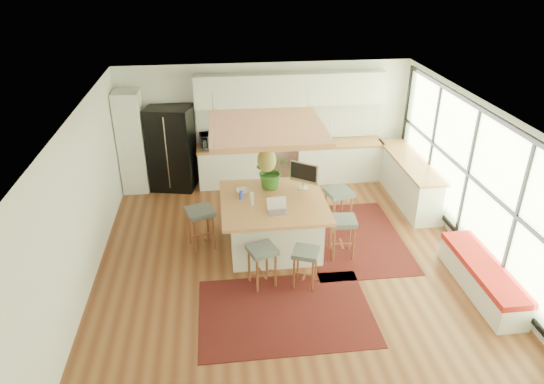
{
  "coord_description": "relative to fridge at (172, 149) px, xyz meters",
  "views": [
    {
      "loc": [
        -1.1,
        -7.05,
        4.95
      ],
      "look_at": [
        -0.2,
        0.5,
        1.1
      ],
      "focal_mm": 32.24,
      "sensor_mm": 36.0,
      "label": 1
    }
  ],
  "objects": [
    {
      "name": "island_plant",
      "position": [
        1.96,
        -2.17,
        0.27
      ],
      "size": [
        0.72,
        0.77,
        0.53
      ],
      "primitive_type": "imported",
      "rotation": [
        0.0,
        0.0,
        0.16
      ],
      "color": "#1E4C19",
      "rests_on": "island"
    },
    {
      "name": "wall_front",
      "position": [
        2.11,
        -6.7,
        0.42
      ],
      "size": [
        6.5,
        0.0,
        6.5
      ],
      "primitive_type": "plane",
      "rotation": [
        -1.57,
        0.0,
        0.0
      ],
      "color": "white",
      "rests_on": "ground"
    },
    {
      "name": "island",
      "position": [
        1.94,
        -2.7,
        -0.46
      ],
      "size": [
        1.85,
        1.85,
        0.93
      ],
      "primitive_type": null,
      "color": "#B06D3E",
      "rests_on": "floor"
    },
    {
      "name": "ceiling",
      "position": [
        2.11,
        -3.2,
        1.78
      ],
      "size": [
        7.0,
        7.0,
        0.0
      ],
      "primitive_type": "plane",
      "rotation": [
        3.14,
        0.0,
        0.0
      ],
      "color": "white",
      "rests_on": "ground"
    },
    {
      "name": "laptop",
      "position": [
        1.96,
        -3.14,
        0.12
      ],
      "size": [
        0.36,
        0.38,
        0.25
      ],
      "primitive_type": null,
      "rotation": [
        0.0,
        0.0,
        0.09
      ],
      "color": "#A5A5AA",
      "rests_on": "island"
    },
    {
      "name": "floor",
      "position": [
        2.11,
        -3.2,
        -0.93
      ],
      "size": [
        7.0,
        7.0,
        0.0
      ],
      "primitive_type": "plane",
      "color": "brown",
      "rests_on": "ground"
    },
    {
      "name": "right_counter_base",
      "position": [
        5.04,
        -1.2,
        -0.49
      ],
      "size": [
        0.6,
        2.5,
        0.88
      ],
      "primitive_type": "cube",
      "color": "white",
      "rests_on": "floor"
    },
    {
      "name": "window_bench",
      "position": [
        5.06,
        -4.4,
        -0.68
      ],
      "size": [
        0.52,
        2.0,
        0.5
      ],
      "primitive_type": null,
      "color": "white",
      "rests_on": "floor"
    },
    {
      "name": "upper_cabinets",
      "position": [
        2.66,
        0.12,
        1.22
      ],
      "size": [
        4.2,
        0.34,
        0.7
      ],
      "primitive_type": "cube",
      "color": "white",
      "rests_on": "wall_back"
    },
    {
      "name": "monitor",
      "position": [
        2.54,
        -2.29,
        0.26
      ],
      "size": [
        0.58,
        0.5,
        0.52
      ],
      "primitive_type": null,
      "rotation": [
        0.0,
        0.0,
        -0.63
      ],
      "color": "#A5A5AA",
      "rests_on": "island"
    },
    {
      "name": "stool_right_back",
      "position": [
        3.26,
        -2.19,
        -0.57
      ],
      "size": [
        0.57,
        0.57,
        0.8
      ],
      "primitive_type": null,
      "rotation": [
        0.0,
        0.0,
        1.81
      ],
      "color": "#4A5052",
      "rests_on": "floor"
    },
    {
      "name": "fridge",
      "position": [
        0.0,
        0.0,
        0.0
      ],
      "size": [
        1.07,
        0.91,
        1.88
      ],
      "primitive_type": null,
      "rotation": [
        0.0,
        0.0,
        -0.21
      ],
      "color": "black",
      "rests_on": "floor"
    },
    {
      "name": "rug_near",
      "position": [
        1.89,
        -4.56,
        -0.92
      ],
      "size": [
        2.6,
        1.8,
        0.01
      ],
      "primitive_type": "cube",
      "color": "black",
      "rests_on": "floor"
    },
    {
      "name": "window_wall",
      "position": [
        5.33,
        -3.2,
        0.47
      ],
      "size": [
        0.1,
        6.2,
        2.6
      ],
      "primitive_type": null,
      "color": "black",
      "rests_on": "wall_right"
    },
    {
      "name": "stool_near_left",
      "position": [
        1.62,
        -3.83,
        -0.57
      ],
      "size": [
        0.53,
        0.53,
        0.71
      ],
      "primitive_type": null,
      "rotation": [
        0.0,
        0.0,
        0.34
      ],
      "color": "#4A5052",
      "rests_on": "floor"
    },
    {
      "name": "backsplash",
      "position": [
        2.66,
        0.28,
        0.43
      ],
      "size": [
        4.2,
        0.02,
        0.8
      ],
      "primitive_type": "cube",
      "color": "white",
      "rests_on": "wall_back"
    },
    {
      "name": "stool_right_front",
      "position": [
        3.1,
        -3.17,
        -0.57
      ],
      "size": [
        0.48,
        0.48,
        0.75
      ],
      "primitive_type": null,
      "rotation": [
        0.0,
        0.0,
        1.49
      ],
      "color": "#4A5052",
      "rests_on": "floor"
    },
    {
      "name": "island_bottle_1",
      "position": [
        1.54,
        -2.85,
        0.1
      ],
      "size": [
        0.07,
        0.07,
        0.19
      ],
      "primitive_type": "cylinder",
      "color": "silver",
      "rests_on": "island"
    },
    {
      "name": "range",
      "position": [
        2.41,
        -0.02,
        -0.43
      ],
      "size": [
        0.76,
        0.62,
        1.0
      ],
      "primitive_type": null,
      "color": "#A5A5AA",
      "rests_on": "floor"
    },
    {
      "name": "stool_left_side",
      "position": [
        0.64,
        -2.59,
        -0.57
      ],
      "size": [
        0.57,
        0.57,
        0.77
      ],
      "primitive_type": null,
      "rotation": [
        0.0,
        0.0,
        -1.26
      ],
      "color": "#4A5052",
      "rests_on": "floor"
    },
    {
      "name": "back_counter_top",
      "position": [
        2.66,
        -0.02,
        -0.03
      ],
      "size": [
        4.24,
        0.64,
        0.05
      ],
      "primitive_type": "cube",
      "color": "#B06D3E",
      "rests_on": "back_counter_base"
    },
    {
      "name": "island_bowl",
      "position": [
        1.42,
        -2.32,
        0.03
      ],
      "size": [
        0.25,
        0.25,
        0.06
      ],
      "primitive_type": "imported",
      "rotation": [
        0.0,
        0.0,
        0.09
      ],
      "color": "silver",
      "rests_on": "island"
    },
    {
      "name": "wall_back",
      "position": [
        2.11,
        0.3,
        0.42
      ],
      "size": [
        6.5,
        0.0,
        6.5
      ],
      "primitive_type": "plane",
      "rotation": [
        1.57,
        0.0,
        0.0
      ],
      "color": "white",
      "rests_on": "ground"
    },
    {
      "name": "right_counter_top",
      "position": [
        5.04,
        -1.2,
        -0.03
      ],
      "size": [
        0.64,
        2.54,
        0.05
      ],
      "primitive_type": "cube",
      "color": "#B06D3E",
      "rests_on": "right_counter_base"
    },
    {
      "name": "island_bottle_0",
      "position": [
        1.39,
        -2.6,
        0.1
      ],
      "size": [
        0.07,
        0.07,
        0.19
      ],
      "primitive_type": "cylinder",
      "color": "blue",
      "rests_on": "island"
    },
    {
      "name": "stool_near_right",
      "position": [
        2.3,
        -3.93,
        -0.57
      ],
      "size": [
        0.51,
        0.51,
        0.66
      ],
      "primitive_type": null,
      "rotation": [
        0.0,
        0.0,
        -0.37
      ],
      "color": "#4A5052",
      "rests_on": "floor"
    },
    {
      "name": "pantry",
      "position": [
        -0.84,
        -0.02,
        0.2
      ],
      "size": [
        0.55,
        0.6,
        2.25
      ],
      "primitive_type": "cube",
      "color": "white",
      "rests_on": "floor"
    },
    {
      "name": "wall_right",
      "position": [
        5.36,
        -3.2,
        0.42
      ],
      "size": [
        0.0,
        7.0,
        7.0
      ],
      "primitive_type": "plane",
      "rotation": [
        1.57,
        0.0,
        -1.57
      ],
      "color": "white",
      "rests_on": "ground"
    },
    {
      "name": "wall_left",
      "position": [
        -1.14,
        -3.2,
        0.42
      ],
      "size": [
        0.0,
        7.0,
        7.0
      ],
      "primitive_type": "plane",
      "rotation": [
        1.57,
        0.0,
        1.57
      ],
      "color": "white",
      "rests_on": "ground"
    },
    {
      "name": "rug_right",
      "position": [
        3.46,
        -2.64,
        -0.92
      ],
      "size": [
        1.8,
        2.6,
        0.01
      ],
      "primitive_type": "cube",
      "color": "black",
      "rests_on": "floor"
    },
    {
      "name": "ceiling_panel",
      "position": [
        1.81,
        -2.8,
        1.12
      ],
      "size": [
        1.86,
        1.86,
        0.8
      ],
      "primitive_type": null,
      "color": "#B06D3E",
      "rests_on": "ceiling"
    },
    {
      "name": "back_counter_base",
      "position": [
        2.66,
        -0.02,
        -0.49
      ],
      "size": [
        4.2,
        0.6,
        0.88
      ],
      "primitive_type": "cube",
      "color": "white",
      "rests_on": "floor"
    },
    {
      "name": "microwave",
      "position": [
        0.93,
        -0.02,
        0.2
      ],
      "size": [
        0.64,
        0.42,
        0.4
      ],
      "primitive_type": "imported",
      "rotation": [
        0.0,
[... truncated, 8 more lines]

